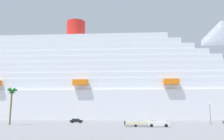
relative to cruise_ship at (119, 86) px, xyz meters
name	(u,v)px	position (x,y,z in m)	size (l,w,h in m)	color
ground_plane	(99,121)	(-11.29, -35.13, -19.30)	(600.00, 600.00, 0.00)	gray
cruise_ship	(119,86)	(0.00, 0.00, 0.00)	(245.73, 53.53, 66.09)	white
pickup_truck	(159,123)	(5.62, -79.28, -18.25)	(5.87, 3.07, 2.20)	white
small_boat_on_trailer	(140,123)	(0.53, -78.34, -18.34)	(8.22, 3.17, 2.15)	#595960
palm_tree	(12,95)	(-38.12, -66.36, -9.92)	(3.20, 3.11, 11.53)	brown
street_lamp	(210,110)	(24.39, -67.84, -14.75)	(0.56, 0.56, 6.83)	slate
parked_car_black_coupe	(76,121)	(-19.30, -50.97, -18.47)	(4.79, 2.42, 1.58)	black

